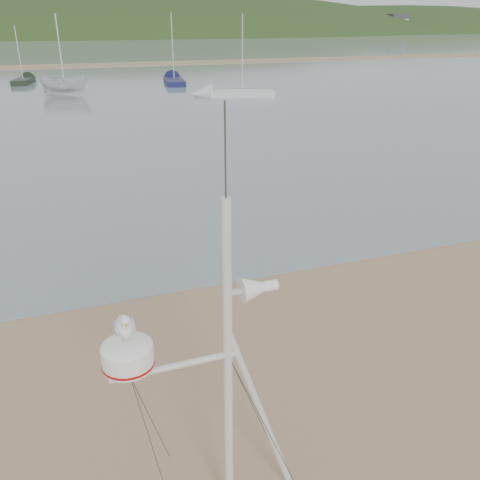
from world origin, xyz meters
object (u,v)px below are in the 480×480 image
object	(u,v)px
sailboat_white_near	(220,94)
sailboat_blue_far	(173,79)
boat_white	(62,68)
mast_rig	(225,442)
sailboat_dark_mid	(27,79)

from	to	relation	value
sailboat_white_near	sailboat_blue_far	xyz separation A→B (m)	(-1.24, 11.96, -0.00)
boat_white	sailboat_blue_far	size ratio (longest dim) A/B	0.58
mast_rig	boat_white	xyz separation A→B (m)	(-0.12, 42.79, 0.90)
mast_rig	sailboat_blue_far	xyz separation A→B (m)	(10.55, 48.56, -0.97)
boat_white	sailboat_white_near	distance (m)	13.55
sailboat_blue_far	sailboat_white_near	bearing A→B (deg)	-84.09
sailboat_blue_far	sailboat_dark_mid	bearing A→B (deg)	160.65
boat_white	sailboat_dark_mid	distance (m)	11.33
boat_white	sailboat_white_near	world-z (taller)	sailboat_white_near
boat_white	sailboat_white_near	bearing A→B (deg)	-93.13
mast_rig	boat_white	size ratio (longest dim) A/B	1.24
sailboat_dark_mid	sailboat_white_near	world-z (taller)	sailboat_white_near
mast_rig	sailboat_blue_far	size ratio (longest dim) A/B	0.72
mast_rig	sailboat_dark_mid	size ratio (longest dim) A/B	0.88
boat_white	sailboat_white_near	xyz separation A→B (m)	(11.91, -6.18, -1.86)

